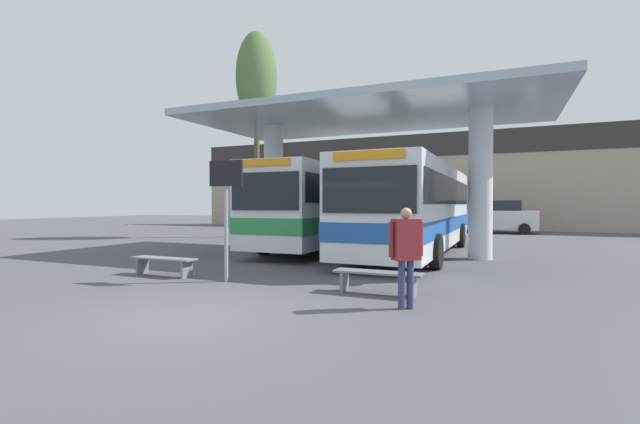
% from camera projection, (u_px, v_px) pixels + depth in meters
% --- Properties ---
extents(ground_plane, '(100.00, 100.00, 0.00)m').
position_uv_depth(ground_plane, '(191.00, 316.00, 6.93)').
color(ground_plane, '#4C4C51').
extents(townhouse_backdrop, '(40.00, 0.58, 7.00)m').
position_uv_depth(townhouse_backdrop, '(436.00, 173.00, 31.35)').
color(townhouse_backdrop, tan).
rests_on(townhouse_backdrop, ground_plane).
extents(station_canopy, '(12.83, 6.69, 5.20)m').
position_uv_depth(station_canopy, '(367.00, 131.00, 15.63)').
color(station_canopy, silver).
rests_on(station_canopy, ground_plane).
extents(transit_bus_left_bay, '(2.90, 11.19, 3.20)m').
position_uv_depth(transit_bus_left_bay, '(330.00, 205.00, 17.96)').
color(transit_bus_left_bay, white).
rests_on(transit_bus_left_bay, ground_plane).
extents(transit_bus_center_bay, '(2.92, 11.58, 3.15)m').
position_uv_depth(transit_bus_center_bay, '(415.00, 206.00, 15.63)').
color(transit_bus_center_bay, silver).
rests_on(transit_bus_center_bay, ground_plane).
extents(waiting_bench_near_pillar, '(1.79, 0.44, 0.46)m').
position_uv_depth(waiting_bench_near_pillar, '(378.00, 277.00, 8.60)').
color(waiting_bench_near_pillar, slate).
rests_on(waiting_bench_near_pillar, ground_plane).
extents(waiting_bench_mid_platform, '(1.82, 0.44, 0.46)m').
position_uv_depth(waiting_bench_mid_platform, '(164.00, 262.00, 10.82)').
color(waiting_bench_mid_platform, slate).
rests_on(waiting_bench_mid_platform, ground_plane).
extents(info_sign_platform, '(0.90, 0.09, 2.84)m').
position_uv_depth(info_sign_platform, '(226.00, 195.00, 9.96)').
color(info_sign_platform, gray).
rests_on(info_sign_platform, ground_plane).
extents(pedestrian_waiting, '(0.56, 0.49, 1.75)m').
position_uv_depth(pedestrian_waiting, '(406.00, 247.00, 7.38)').
color(pedestrian_waiting, '#333856').
rests_on(pedestrian_waiting, ground_plane).
extents(poplar_tree_behind_left, '(2.29, 2.29, 11.37)m').
position_uv_depth(poplar_tree_behind_left, '(257.00, 79.00, 23.64)').
color(poplar_tree_behind_left, brown).
rests_on(poplar_tree_behind_left, ground_plane).
extents(parked_car_street, '(4.30, 2.02, 2.05)m').
position_uv_depth(parked_car_street, '(500.00, 217.00, 26.79)').
color(parked_car_street, silver).
rests_on(parked_car_street, ground_plane).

